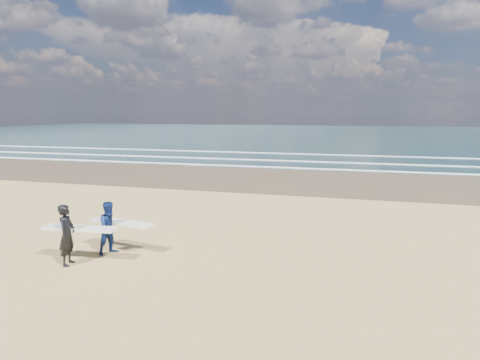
% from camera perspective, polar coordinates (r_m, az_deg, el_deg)
% --- Properties ---
extents(ocean, '(220.00, 100.00, 0.02)m').
position_cam_1_polar(ocean, '(83.20, 25.01, 5.29)').
color(ocean, '#183335').
rests_on(ocean, ground).
extents(surfer_near, '(2.24, 1.09, 1.80)m').
position_cam_1_polar(surfer_near, '(13.45, -21.86, -6.69)').
color(surfer_near, black).
rests_on(surfer_near, ground).
extents(surfer_far, '(2.26, 1.31, 1.67)m').
position_cam_1_polar(surfer_far, '(14.05, -16.79, -6.05)').
color(surfer_far, '#0E1E52').
rests_on(surfer_far, ground).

